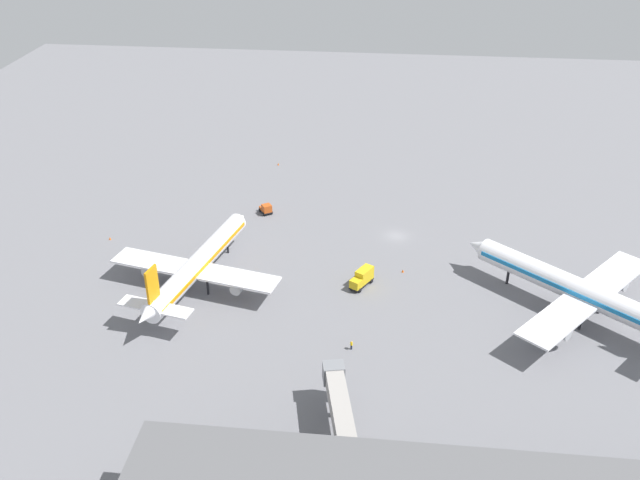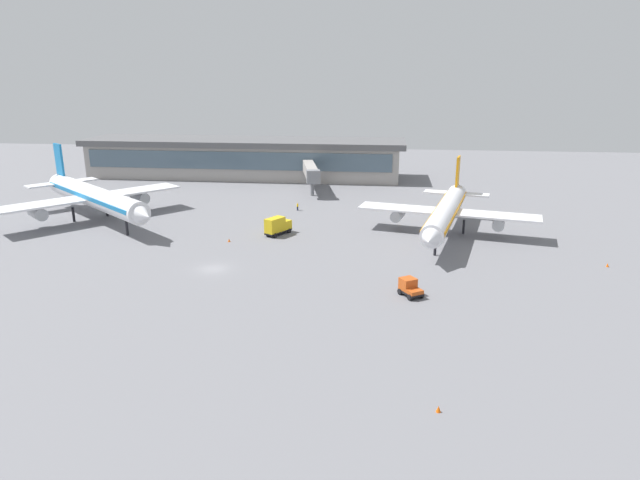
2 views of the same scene
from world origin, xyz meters
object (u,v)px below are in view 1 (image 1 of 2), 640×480
object	(u,v)px
airplane_taxiing	(580,291)
catering_truck	(362,278)
safety_cone_near_gate	(110,238)
baggage_tug	(266,209)
airplane_at_gate	(197,264)
ground_crew_worker	(351,345)
safety_cone_mid_apron	(403,271)
safety_cone_far_side	(278,164)

from	to	relation	value
airplane_taxiing	catering_truck	distance (m)	38.33
safety_cone_near_gate	baggage_tug	bearing A→B (deg)	26.36
catering_truck	airplane_at_gate	bearing A→B (deg)	-54.02
catering_truck	ground_crew_worker	xyz separation A→B (m)	(-0.71, -19.11, -0.85)
ground_crew_worker	safety_cone_near_gate	xyz separation A→B (m)	(-52.61, 30.77, -0.55)
safety_cone_near_gate	safety_cone_mid_apron	bearing A→B (deg)	-5.80
baggage_tug	safety_cone_near_gate	xyz separation A→B (m)	(-30.44, -15.08, -0.86)
catering_truck	safety_cone_near_gate	bearing A→B (deg)	-72.08
baggage_tug	safety_cone_far_side	world-z (taller)	baggage_tug
baggage_tug	safety_cone_near_gate	distance (m)	33.98
baggage_tug	safety_cone_near_gate	size ratio (longest dim) A/B	6.25
ground_crew_worker	safety_cone_near_gate	world-z (taller)	ground_crew_worker
airplane_at_gate	ground_crew_worker	bearing A→B (deg)	-105.43
safety_cone_near_gate	safety_cone_far_side	bearing A→B (deg)	55.31
safety_cone_mid_apron	baggage_tug	bearing A→B (deg)	145.09
catering_truck	baggage_tug	distance (m)	35.20
airplane_taxiing	airplane_at_gate	bearing A→B (deg)	37.88
catering_truck	safety_cone_mid_apron	size ratio (longest dim) A/B	9.66
airplane_taxiing	safety_cone_near_gate	world-z (taller)	airplane_taxiing
safety_cone_mid_apron	safety_cone_far_side	world-z (taller)	same
catering_truck	safety_cone_near_gate	size ratio (longest dim) A/B	9.66
airplane_taxiing	safety_cone_mid_apron	bearing A→B (deg)	20.12
airplane_at_gate	safety_cone_mid_apron	bearing A→B (deg)	-64.36
ground_crew_worker	catering_truck	bearing A→B (deg)	80.59
safety_cone_far_side	safety_cone_mid_apron	bearing A→B (deg)	-56.25
catering_truck	safety_cone_far_side	size ratio (longest dim) A/B	9.66
catering_truck	baggage_tug	xyz separation A→B (m)	(-22.88, 26.74, -0.54)
airplane_at_gate	baggage_tug	size ratio (longest dim) A/B	10.75
catering_truck	safety_cone_mid_apron	xyz separation A→B (m)	(7.59, 5.48, -1.40)
catering_truck	ground_crew_worker	bearing A→B (deg)	28.12
baggage_tug	catering_truck	bearing A→B (deg)	7.54
baggage_tug	ground_crew_worker	world-z (taller)	baggage_tug
safety_cone_near_gate	safety_cone_mid_apron	size ratio (longest dim) A/B	1.00
safety_cone_near_gate	ground_crew_worker	bearing A→B (deg)	-30.32
baggage_tug	safety_cone_near_gate	bearing A→B (deg)	-96.65
catering_truck	safety_cone_near_gate	world-z (taller)	catering_truck
baggage_tug	ground_crew_worker	xyz separation A→B (m)	(22.17, -45.85, -0.31)
airplane_taxiing	safety_cone_mid_apron	size ratio (longest dim) A/B	63.11
airplane_at_gate	airplane_taxiing	xyz separation A→B (m)	(68.20, -2.30, 0.56)
ground_crew_worker	safety_cone_mid_apron	distance (m)	25.95
baggage_tug	safety_cone_mid_apron	size ratio (longest dim) A/B	6.25
airplane_at_gate	safety_cone_mid_apron	world-z (taller)	airplane_at_gate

